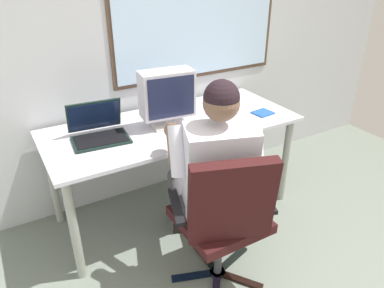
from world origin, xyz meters
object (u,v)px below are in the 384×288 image
at_px(office_chair, 225,215).
at_px(person_seated, 213,173).
at_px(wine_glass, 225,111).
at_px(book_stack, 224,106).
at_px(desk, 173,135).
at_px(crt_monitor, 167,95).
at_px(cd_case, 263,113).
at_px(laptop, 98,129).

xyz_separation_m(office_chair, person_seated, (0.07, 0.24, 0.12)).
xyz_separation_m(person_seated, wine_glass, (0.36, 0.41, 0.17)).
xyz_separation_m(wine_glass, book_stack, (0.13, 0.21, -0.06)).
distance_m(person_seated, book_stack, 0.80).
bearing_deg(book_stack, desk, -176.15).
bearing_deg(office_chair, book_stack, 56.23).
xyz_separation_m(crt_monitor, cd_case, (0.72, -0.17, -0.22)).
xyz_separation_m(person_seated, crt_monitor, (-0.00, 0.58, 0.31)).
relative_size(person_seated, crt_monitor, 3.26).
height_order(desk, laptop, laptop).
xyz_separation_m(person_seated, cd_case, (0.72, 0.41, 0.09)).
bearing_deg(laptop, wine_glass, -15.43).
height_order(person_seated, laptop, person_seated).
height_order(person_seated, crt_monitor, person_seated).
bearing_deg(cd_case, laptop, 169.15).
bearing_deg(cd_case, person_seated, -150.16).
distance_m(desk, book_stack, 0.48).
distance_m(desk, laptop, 0.55).
height_order(office_chair, cd_case, office_chair).
height_order(laptop, book_stack, laptop).
bearing_deg(crt_monitor, cd_case, -13.21).
bearing_deg(cd_case, wine_glass, -179.35).
distance_m(desk, cd_case, 0.71).
relative_size(laptop, book_stack, 1.87).
relative_size(desk, laptop, 4.73).
relative_size(book_stack, cd_case, 1.31).
height_order(book_stack, cd_case, book_stack).
bearing_deg(cd_case, desk, 165.85).
bearing_deg(book_stack, person_seated, -129.17).
height_order(office_chair, person_seated, person_seated).
relative_size(person_seated, wine_glass, 9.24).
distance_m(laptop, cd_case, 1.22).
bearing_deg(book_stack, office_chair, -123.77).
relative_size(wine_glass, cd_case, 0.88).
distance_m(crt_monitor, wine_glass, 0.43).
relative_size(crt_monitor, laptop, 1.03).
relative_size(office_chair, laptop, 2.50).
bearing_deg(desk, wine_glass, -28.23).
relative_size(desk, book_stack, 8.83).
height_order(crt_monitor, book_stack, crt_monitor).
bearing_deg(wine_glass, desk, 151.77).
bearing_deg(laptop, office_chair, -65.22).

